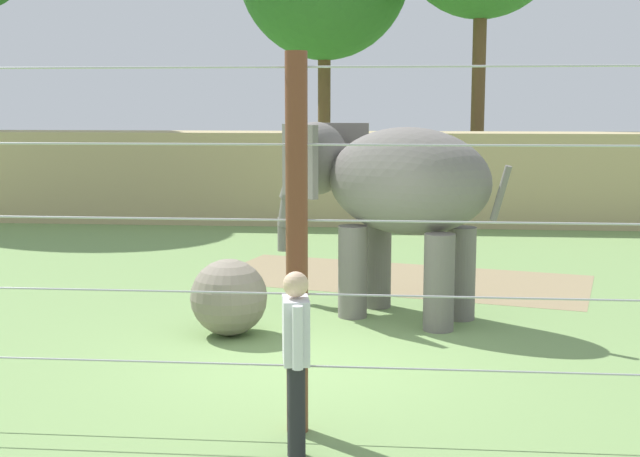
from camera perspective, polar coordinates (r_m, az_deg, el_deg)
The scene contains 7 objects.
ground_plane at distance 10.47m, azimuth -0.71°, elevation -8.75°, with size 120.00×120.00×0.00m, color #759956.
dirt_patch at distance 15.20m, azimuth 5.35°, elevation -3.36°, with size 6.49×2.86×0.01m, color #937F5B.
embankment_wall at distance 22.13m, azimuth 2.48°, elevation 3.42°, with size 36.00×1.80×2.36m, color tan.
elephant at distance 12.30m, azimuth 4.67°, elevation 2.65°, with size 3.47×2.58×2.81m.
enrichment_ball at distance 11.48m, azimuth -6.11°, elevation -4.59°, with size 1.03×1.03×1.03m, color gray.
cable_fence at distance 7.85m, azimuth -2.15°, elevation -1.13°, with size 12.38×0.20×3.54m.
zookeeper at distance 7.39m, azimuth -1.62°, elevation -8.57°, with size 0.28×0.58×1.67m.
Camera 1 is at (1.02, -9.95, 3.08)m, focal length 47.83 mm.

